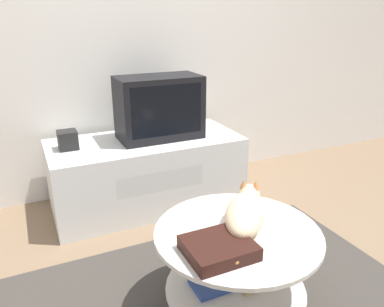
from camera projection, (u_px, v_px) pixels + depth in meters
The scene contains 7 objects.
wall_back at pixel (116, 13), 2.58m from camera, with size 8.00×0.05×2.60m.
tv_stand at pixel (147, 172), 2.65m from camera, with size 1.30×0.59×0.49m.
tv at pixel (159, 108), 2.53m from camera, with size 0.56×0.30×0.42m.
speaker at pixel (68, 140), 2.36m from camera, with size 0.12×0.12×0.12m.
coffee_table at pixel (236, 260), 1.61m from camera, with size 0.70×0.70×0.42m.
dvd_box at pixel (219, 248), 1.40m from camera, with size 0.25×0.22×0.05m.
cat at pixel (245, 212), 1.59m from camera, with size 0.38×0.46×0.13m.
Camera 1 is at (-0.69, -1.10, 1.29)m, focal length 35.00 mm.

